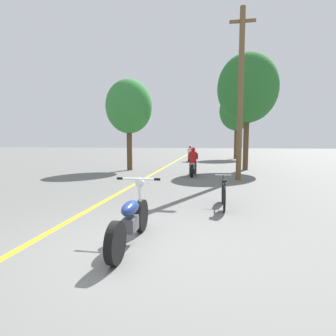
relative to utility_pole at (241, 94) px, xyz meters
name	(u,v)px	position (x,y,z in m)	size (l,w,h in m)	color
ground_plane	(126,248)	(-2.57, -8.13, -3.81)	(120.00, 120.00, 0.00)	#60605E
lane_stripe_center	(162,169)	(-4.27, 4.02, -3.81)	(0.14, 48.00, 0.01)	yellow
utility_pole	(241,94)	(0.00, 0.00, 0.00)	(1.10, 0.24, 7.44)	brown
roadside_tree_right_near	(248,88)	(0.82, 4.26, 1.02)	(3.53, 3.18, 6.88)	#513A23
roadside_tree_right_far	(237,111)	(1.11, 14.38, 0.80)	(3.27, 2.94, 6.52)	#513A23
roadside_tree_left	(129,107)	(-6.07, 3.03, -0.07)	(2.75, 2.47, 5.35)	#513A23
motorcycle_foreground	(131,219)	(-2.54, -7.94, -3.38)	(0.82, 2.01, 1.08)	black
motorcycle_rider_lead	(193,165)	(-2.13, 1.16, -3.28)	(0.50, 2.00, 1.43)	black
motorcycle_rider_far	(190,156)	(-3.01, 10.14, -3.30)	(0.50, 2.07, 1.34)	black
bicycle_parked	(223,193)	(-0.88, -5.17, -3.43)	(0.44, 1.66, 0.83)	black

